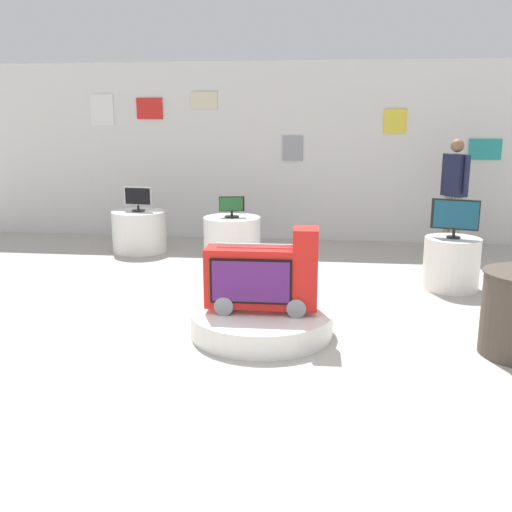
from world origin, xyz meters
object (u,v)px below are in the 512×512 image
display_pedestal_center_rear (139,231)px  shopper_browsing_near_truck (454,188)px  tv_on_left_rear (455,216)px  display_pedestal_left_rear (451,264)px  tv_on_right_rear (232,207)px  display_pedestal_right_rear (232,238)px  novelty_firetruck_tv (264,277)px  main_display_pedestal (261,322)px  tv_on_center_rear (138,198)px

display_pedestal_center_rear → shopper_browsing_near_truck: 4.94m
tv_on_left_rear → display_pedestal_left_rear: bearing=107.0°
tv_on_right_rear → display_pedestal_right_rear: bearing=80.3°
novelty_firetruck_tv → display_pedestal_center_rear: 4.18m
main_display_pedestal → display_pedestal_right_rear: 3.15m
main_display_pedestal → novelty_firetruck_tv: size_ratio=1.29×
display_pedestal_left_rear → tv_on_center_rear: size_ratio=1.48×
novelty_firetruck_tv → display_pedestal_right_rear: novelty_firetruck_tv is taller
shopper_browsing_near_truck → display_pedestal_center_rear: bearing=-175.9°
tv_on_right_rear → shopper_browsing_near_truck: (3.32, 0.74, 0.24)m
novelty_firetruck_tv → shopper_browsing_near_truck: size_ratio=0.61×
display_pedestal_right_rear → tv_on_center_rear: bearing=166.2°
main_display_pedestal → tv_on_left_rear: 2.95m
display_pedestal_center_rear → tv_on_center_rear: size_ratio=1.86×
novelty_firetruck_tv → display_pedestal_right_rear: 3.17m
tv_on_left_rear → display_pedestal_center_rear: size_ratio=0.65×
novelty_firetruck_tv → tv_on_left_rear: (2.14, 1.84, 0.34)m
display_pedestal_left_rear → tv_on_left_rear: tv_on_left_rear is taller
tv_on_center_rear → main_display_pedestal: bearing=-55.6°
display_pedestal_left_rear → tv_on_right_rear: tv_on_right_rear is taller
main_display_pedestal → shopper_browsing_near_truck: size_ratio=0.79×
tv_on_center_rear → display_pedestal_right_rear: (1.56, -0.38, -0.53)m
display_pedestal_center_rear → tv_on_center_rear: 0.53m
display_pedestal_left_rear → tv_on_left_rear: (0.00, -0.00, 0.60)m
novelty_firetruck_tv → display_pedestal_center_rear: bearing=124.6°
display_pedestal_right_rear → shopper_browsing_near_truck: shopper_browsing_near_truck is taller
main_display_pedestal → display_pedestal_left_rear: 2.84m
tv_on_left_rear → display_pedestal_center_rear: tv_on_left_rear is taller
tv_on_center_rear → tv_on_left_rear: bearing=-19.5°
shopper_browsing_near_truck → display_pedestal_left_rear: bearing=-100.8°
main_display_pedestal → tv_on_center_rear: 4.22m
tv_on_left_rear → display_pedestal_right_rear: 3.24m
main_display_pedestal → tv_on_left_rear: bearing=40.3°
novelty_firetruck_tv → tv_on_left_rear: 2.84m
tv_on_left_rear → tv_on_right_rear: tv_on_left_rear is taller
main_display_pedestal → tv_on_right_rear: tv_on_right_rear is taller
display_pedestal_center_rear → tv_on_center_rear: (0.00, -0.00, 0.53)m
display_pedestal_center_rear → tv_on_right_rear: size_ratio=2.26×
tv_on_center_rear → tv_on_right_rear: tv_on_center_rear is taller
tv_on_left_rear → display_pedestal_center_rear: 4.82m
display_pedestal_right_rear → tv_on_right_rear: tv_on_right_rear is taller
main_display_pedestal → display_pedestal_left_rear: size_ratio=2.07×
main_display_pedestal → tv_on_center_rear: size_ratio=3.06×
display_pedestal_center_rear → shopper_browsing_near_truck: bearing=4.1°
display_pedestal_center_rear → display_pedestal_right_rear: 1.61m
main_display_pedestal → display_pedestal_center_rear: size_ratio=1.64×
novelty_firetruck_tv → display_pedestal_center_rear: (-2.37, 3.44, -0.25)m
main_display_pedestal → tv_on_right_rear: 3.21m
novelty_firetruck_tv → shopper_browsing_near_truck: shopper_browsing_near_truck is taller
novelty_firetruck_tv → display_pedestal_left_rear: novelty_firetruck_tv is taller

